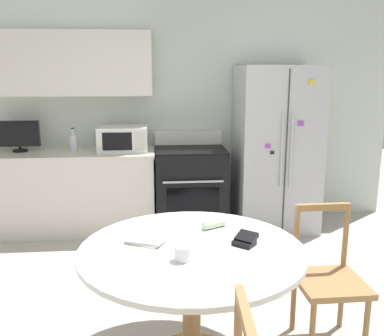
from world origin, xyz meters
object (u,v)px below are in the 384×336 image
at_px(refrigerator, 276,149).
at_px(candle_glass, 183,254).
at_px(microwave, 123,139).
at_px(countertop_tv, 19,135).
at_px(dining_chair_right, 328,280).
at_px(wallet, 245,240).
at_px(oven_range, 190,188).
at_px(counter_bottle, 73,142).

height_order(refrigerator, candle_glass, refrigerator).
relative_size(microwave, candle_glass, 5.59).
xyz_separation_m(refrigerator, countertop_tv, (-2.82, 0.15, 0.17)).
distance_m(dining_chair_right, wallet, 0.69).
xyz_separation_m(candle_glass, wallet, (0.38, 0.18, -0.01)).
relative_size(countertop_tv, wallet, 2.51).
height_order(oven_range, countertop_tv, countertop_tv).
height_order(countertop_tv, counter_bottle, countertop_tv).
distance_m(microwave, counter_bottle, 0.54).
height_order(microwave, candle_glass, microwave).
bearing_deg(microwave, refrigerator, -3.33).
bearing_deg(wallet, dining_chair_right, 11.56).
bearing_deg(countertop_tv, dining_chair_right, -41.99).
bearing_deg(candle_glass, wallet, 25.63).
distance_m(oven_range, counter_bottle, 1.39).
bearing_deg(candle_glass, countertop_tv, 121.54).
xyz_separation_m(dining_chair_right, candle_glass, (-0.97, -0.30, 0.35)).
height_order(countertop_tv, candle_glass, countertop_tv).
bearing_deg(wallet, oven_range, 93.08).
height_order(counter_bottle, dining_chair_right, counter_bottle).
height_order(oven_range, candle_glass, oven_range).
height_order(refrigerator, wallet, refrigerator).
relative_size(oven_range, candle_glass, 11.28).
bearing_deg(counter_bottle, dining_chair_right, -48.82).
bearing_deg(dining_chair_right, countertop_tv, -42.73).
xyz_separation_m(oven_range, dining_chair_right, (0.71, -2.21, -0.03)).
bearing_deg(microwave, oven_range, -3.68).
xyz_separation_m(counter_bottle, candle_glass, (1.02, -2.58, -0.21)).
bearing_deg(refrigerator, microwave, 176.67).
distance_m(oven_range, candle_glass, 2.55).
relative_size(refrigerator, oven_range, 1.69).
bearing_deg(counter_bottle, oven_range, -2.83).
height_order(dining_chair_right, wallet, dining_chair_right).
distance_m(refrigerator, candle_glass, 2.75).
height_order(microwave, wallet, microwave).
distance_m(oven_range, countertop_tv, 1.97).
bearing_deg(dining_chair_right, wallet, 10.82).
relative_size(refrigerator, dining_chair_right, 2.02).
distance_m(microwave, dining_chair_right, 2.75).
height_order(microwave, dining_chair_right, microwave).
bearing_deg(microwave, counter_bottle, 178.34).
bearing_deg(refrigerator, counter_bottle, 177.07).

